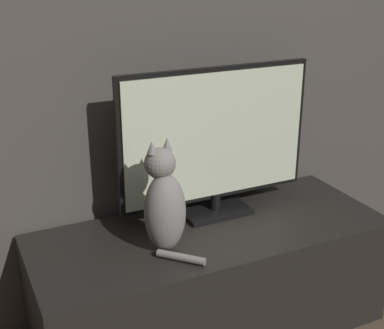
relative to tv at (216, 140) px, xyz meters
The scene contains 4 objects.
wall_back 0.56m from the tv, 112.37° to the left, with size 4.80×0.05×2.60m.
tv_stand 0.57m from the tv, 124.07° to the right, with size 1.40×0.55×0.46m.
tv is the anchor object (origin of this frame).
cat 0.38m from the tv, 148.98° to the right, with size 0.18×0.26×0.41m.
Camera 1 is at (-0.87, -0.74, 1.46)m, focal length 50.00 mm.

